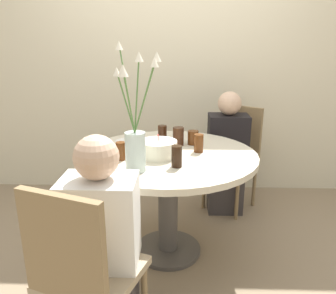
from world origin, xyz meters
name	(u,v)px	position (x,y,z in m)	size (l,w,h in m)	color
ground_plane	(168,251)	(0.00, 0.00, 0.00)	(16.00, 16.00, 0.00)	#89755B
wall_back	(172,63)	(0.00, 1.20, 1.30)	(8.00, 0.05, 2.60)	beige
dining_table	(168,173)	(0.00, 0.00, 0.62)	(1.20, 1.20, 0.77)	beige
chair_left_flank	(235,151)	(0.60, 0.79, 0.54)	(0.56, 0.56, 0.94)	#9E896B
chair_far_back	(82,270)	(-0.34, -0.93, 0.54)	(0.51, 0.51, 0.94)	#9E896B
birthday_cake	(158,149)	(-0.06, -0.08, 0.82)	(0.25, 0.25, 0.15)	white
flower_vase	(135,134)	(-0.17, -0.34, 0.99)	(0.27, 0.30, 0.72)	#B2C6C1
side_plate	(128,141)	(-0.31, 0.25, 0.77)	(0.18, 0.18, 0.01)	white
drink_glass_0	(177,156)	(0.06, -0.27, 0.83)	(0.06, 0.06, 0.13)	black
drink_glass_1	(121,151)	(-0.29, -0.15, 0.83)	(0.06, 0.06, 0.11)	#51280F
drink_glass_2	(199,143)	(0.21, 0.03, 0.83)	(0.06, 0.06, 0.12)	#51280F
drink_glass_3	(193,138)	(0.18, 0.21, 0.82)	(0.08, 0.08, 0.10)	#51280F
drink_glass_4	(162,133)	(-0.05, 0.30, 0.83)	(0.07, 0.07, 0.12)	#33190C
drink_glass_5	(178,136)	(0.07, 0.18, 0.83)	(0.08, 0.08, 0.13)	#33190C
person_guest	(227,157)	(0.50, 0.66, 0.52)	(0.34, 0.24, 1.10)	#383333
person_woman	(103,253)	(-0.28, -0.78, 0.52)	(0.34, 0.24, 1.10)	#383333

